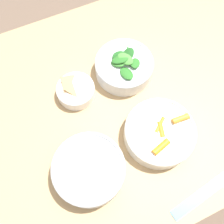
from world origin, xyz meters
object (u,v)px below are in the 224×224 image
object	(u,v)px
bowl_cookies	(76,90)
ruler	(213,186)
bowl_greens	(124,66)
bowl_beans_hotdog	(89,170)
bowl_carrots	(159,133)

from	to	relation	value
bowl_cookies	ruler	distance (m)	0.48
ruler	bowl_greens	bearing A→B (deg)	-81.37
bowl_greens	bowl_beans_hotdog	distance (m)	0.34
bowl_cookies	ruler	world-z (taller)	bowl_cookies
bowl_greens	ruler	bearing A→B (deg)	98.63
bowl_carrots	bowl_greens	distance (m)	0.24
bowl_carrots	ruler	bearing A→B (deg)	110.08
bowl_greens	bowl_cookies	distance (m)	0.17
ruler	bowl_beans_hotdog	bearing A→B (deg)	-31.17
bowl_carrots	bowl_beans_hotdog	xyz separation A→B (m)	(0.22, 0.01, 0.00)
bowl_greens	bowl_cookies	size ratio (longest dim) A/B	1.56
bowl_greens	bowl_cookies	xyz separation A→B (m)	(0.17, 0.01, -0.01)
bowl_carrots	ruler	distance (m)	0.20
bowl_beans_hotdog	bowl_greens	bearing A→B (deg)	-131.66
bowl_beans_hotdog	ruler	distance (m)	0.34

